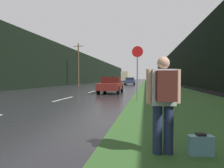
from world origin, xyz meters
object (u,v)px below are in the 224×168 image
at_px(car_passing_near, 111,85).
at_px(car_passing_far, 130,81).
at_px(hitchhiker_with_backpack, 164,99).
at_px(stop_sign, 137,69).
at_px(suitcase, 201,146).
at_px(delivery_truck, 125,76).

xyz_separation_m(car_passing_near, car_passing_far, (0.00, 21.61, 0.02)).
height_order(hitchhiker_with_backpack, car_passing_far, hitchhiker_with_backpack).
distance_m(stop_sign, car_passing_far, 27.67).
bearing_deg(stop_sign, suitcase, -80.16).
distance_m(hitchhiker_with_backpack, car_passing_far, 35.59).
xyz_separation_m(hitchhiker_with_backpack, car_passing_near, (-3.28, 13.83, -0.24)).
distance_m(stop_sign, delivery_truck, 61.28).
xyz_separation_m(car_passing_far, delivery_truck, (-4.19, 33.38, 1.20)).
bearing_deg(suitcase, stop_sign, 91.74).
relative_size(stop_sign, car_passing_near, 0.75).
bearing_deg(suitcase, car_passing_near, 97.70).
xyz_separation_m(hitchhiker_with_backpack, delivery_truck, (-7.47, 68.83, 0.97)).
relative_size(hitchhiker_with_backpack, car_passing_far, 0.39).
xyz_separation_m(suitcase, car_passing_far, (-3.90, 35.38, 0.55)).
distance_m(hitchhiker_with_backpack, car_passing_near, 14.22).
bearing_deg(hitchhiker_with_backpack, car_passing_near, 95.25).
bearing_deg(stop_sign, car_passing_near, 113.18).
bearing_deg(stop_sign, car_passing_far, 95.26).
bearing_deg(hitchhiker_with_backpack, stop_sign, 87.31).
height_order(suitcase, car_passing_near, car_passing_near).
bearing_deg(car_passing_far, suitcase, 96.28).
xyz_separation_m(car_passing_near, delivery_truck, (-4.19, 54.99, 1.21)).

